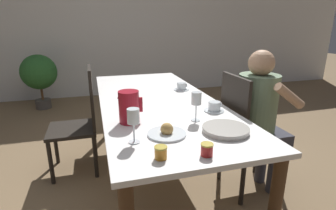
% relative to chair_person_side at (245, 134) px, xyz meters
% --- Properties ---
extents(ground_plane, '(20.00, 20.00, 0.00)m').
position_rel_chair_person_side_xyz_m(ground_plane, '(-0.63, 0.34, -0.50)').
color(ground_plane, '#7F6647').
extents(wall_back, '(10.00, 0.06, 2.60)m').
position_rel_chair_person_side_xyz_m(wall_back, '(-0.63, 3.44, 0.80)').
color(wall_back, white).
rests_on(wall_back, ground_plane).
extents(dining_table, '(0.91, 2.20, 0.75)m').
position_rel_chair_person_side_xyz_m(dining_table, '(-0.63, 0.34, 0.16)').
color(dining_table, white).
rests_on(dining_table, ground_plane).
extents(chair_person_side, '(0.42, 0.42, 0.98)m').
position_rel_chair_person_side_xyz_m(chair_person_side, '(0.00, 0.00, 0.00)').
color(chair_person_side, black).
rests_on(chair_person_side, ground_plane).
extents(chair_opposite, '(0.42, 0.42, 0.98)m').
position_rel_chair_person_side_xyz_m(chair_opposite, '(-1.27, 0.70, 0.00)').
color(chair_opposite, black).
rests_on(chair_opposite, ground_plane).
extents(person_seated, '(0.39, 0.41, 1.16)m').
position_rel_chair_person_side_xyz_m(person_seated, '(0.10, -0.03, 0.18)').
color(person_seated, '#33333D').
rests_on(person_seated, ground_plane).
extents(red_pitcher, '(0.15, 0.13, 0.20)m').
position_rel_chair_person_side_xyz_m(red_pitcher, '(-0.92, -0.12, 0.35)').
color(red_pitcher, '#A31423').
rests_on(red_pitcher, dining_table).
extents(wine_glass_water, '(0.06, 0.06, 0.19)m').
position_rel_chair_person_side_xyz_m(wine_glass_water, '(-0.51, -0.20, 0.38)').
color(wine_glass_water, white).
rests_on(wine_glass_water, dining_table).
extents(wine_glass_juice, '(0.06, 0.06, 0.19)m').
position_rel_chair_person_side_xyz_m(wine_glass_juice, '(-0.94, -0.41, 0.38)').
color(wine_glass_juice, white).
rests_on(wine_glass_juice, dining_table).
extents(teacup_near_person, '(0.15, 0.15, 0.07)m').
position_rel_chair_person_side_xyz_m(teacup_near_person, '(-0.31, -0.07, 0.27)').
color(teacup_near_person, silver).
rests_on(teacup_near_person, dining_table).
extents(teacup_across, '(0.15, 0.15, 0.07)m').
position_rel_chair_person_side_xyz_m(teacup_across, '(-0.34, 0.58, 0.27)').
color(teacup_across, silver).
rests_on(teacup_across, dining_table).
extents(serving_tray, '(0.27, 0.27, 0.03)m').
position_rel_chair_person_side_xyz_m(serving_tray, '(-0.41, -0.42, 0.26)').
color(serving_tray, '#B7B2A8').
rests_on(serving_tray, dining_table).
extents(bread_plate, '(0.22, 0.22, 0.07)m').
position_rel_chair_person_side_xyz_m(bread_plate, '(-0.75, -0.37, 0.26)').
color(bread_plate, silver).
rests_on(bread_plate, dining_table).
extents(jam_jar_amber, '(0.06, 0.06, 0.06)m').
position_rel_chair_person_side_xyz_m(jam_jar_amber, '(-0.85, -0.62, 0.28)').
color(jam_jar_amber, '#C67A1E').
rests_on(jam_jar_amber, dining_table).
extents(jam_jar_red, '(0.06, 0.06, 0.06)m').
position_rel_chair_person_side_xyz_m(jam_jar_red, '(-0.63, -0.65, 0.28)').
color(jam_jar_red, '#A81E1E').
rests_on(jam_jar_red, dining_table).
extents(potted_plant, '(0.55, 0.55, 0.87)m').
position_rel_chair_person_side_xyz_m(potted_plant, '(-1.95, 2.83, 0.07)').
color(potted_plant, '#4C4742').
rests_on(potted_plant, ground_plane).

